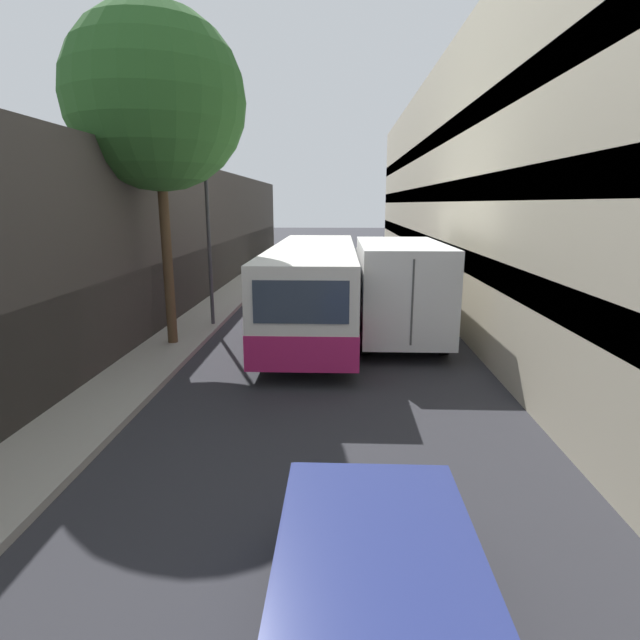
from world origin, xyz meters
TOP-DOWN VIEW (x-y plane):
  - ground_plane at (0.00, 15.00)m, footprint 150.00×150.00m
  - sidewalk_left at (-4.49, 15.00)m, footprint 1.71×60.00m
  - building_left_shopfront at (-6.44, 15.00)m, footprint 2.40×60.00m
  - building_right_apartment at (5.37, 15.00)m, footprint 2.40×60.00m
  - car_hatchback at (0.75, 5.00)m, footprint 1.86×4.12m
  - bus at (-0.43, 17.41)m, footprint 2.60×10.83m
  - box_truck at (2.22, 17.32)m, footprint 2.44×7.58m
  - street_lamp at (-3.88, 17.73)m, footprint 0.36×0.80m
  - street_tree_left at (-4.49, 15.40)m, footprint 4.74×4.74m

SIDE VIEW (x-z plane):
  - ground_plane at x=0.00m, z-range 0.00..0.00m
  - sidewalk_left at x=-4.49m, z-range 0.00..0.14m
  - car_hatchback at x=0.75m, z-range 0.02..1.46m
  - bus at x=-0.43m, z-range 0.10..2.91m
  - box_truck at x=2.22m, z-range 0.12..3.11m
  - building_left_shopfront at x=-6.44m, z-range -0.26..5.42m
  - building_right_apartment at x=5.37m, z-range -0.03..9.62m
  - street_lamp at x=-3.88m, z-range 1.51..8.92m
  - street_tree_left at x=-4.49m, z-range 2.27..11.29m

